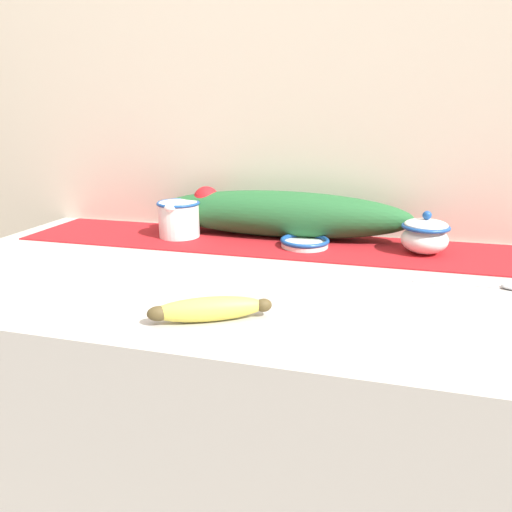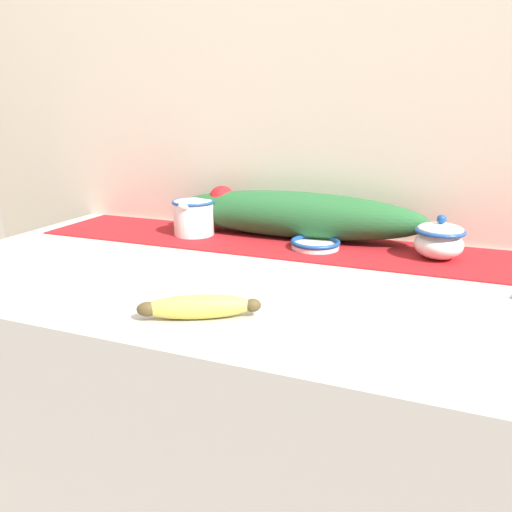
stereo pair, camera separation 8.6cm
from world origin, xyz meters
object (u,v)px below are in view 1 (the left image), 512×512
object	(u,v)px
cream_pitcher	(179,218)
spoon	(501,286)
small_dish	(305,242)
banana	(211,309)
sugar_bowl	(425,235)

from	to	relation	value
cream_pitcher	spoon	size ratio (longest dim) A/B	0.67
small_dish	banana	world-z (taller)	banana
cream_pitcher	sugar_bowl	bearing A→B (deg)	-0.09
sugar_bowl	cream_pitcher	bearing A→B (deg)	179.91
cream_pitcher	banana	world-z (taller)	cream_pitcher
sugar_bowl	small_dish	bearing A→B (deg)	-176.93
cream_pitcher	banana	size ratio (longest dim) A/B	0.70
banana	spoon	bearing A→B (deg)	29.70
sugar_bowl	spoon	bearing A→B (deg)	-58.24
cream_pitcher	banana	distance (m)	0.53
banana	spoon	distance (m)	0.54
spoon	cream_pitcher	bearing A→B (deg)	162.57
small_dish	cream_pitcher	bearing A→B (deg)	177.32
sugar_bowl	spoon	world-z (taller)	sugar_bowl
spoon	banana	bearing A→B (deg)	-152.65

